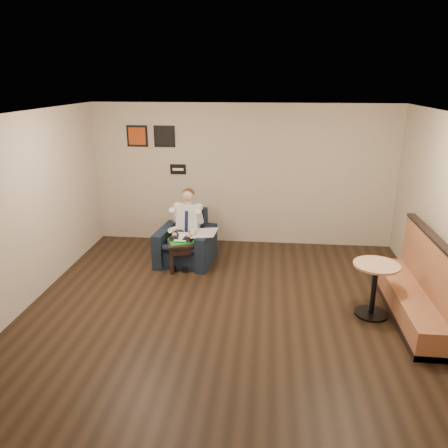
# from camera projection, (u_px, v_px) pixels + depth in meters

# --- Properties ---
(ground) EXTENTS (6.00, 6.00, 0.00)m
(ground) POSITION_uv_depth(u_px,v_px,m) (228.00, 315.00, 6.29)
(ground) COLOR black
(ground) RESTS_ON ground
(wall_back) EXTENTS (6.00, 0.02, 2.80)m
(wall_back) POSITION_uv_depth(u_px,v_px,m) (243.00, 175.00, 8.68)
(wall_back) COLOR beige
(wall_back) RESTS_ON ground
(wall_front) EXTENTS (6.00, 0.02, 2.80)m
(wall_front) POSITION_uv_depth(u_px,v_px,m) (188.00, 359.00, 3.02)
(wall_front) COLOR beige
(wall_front) RESTS_ON ground
(wall_left) EXTENTS (0.02, 6.00, 2.80)m
(wall_left) POSITION_uv_depth(u_px,v_px,m) (17.00, 216.00, 6.14)
(wall_left) COLOR beige
(wall_left) RESTS_ON ground
(ceiling) EXTENTS (6.00, 6.00, 0.02)m
(ceiling) POSITION_uv_depth(u_px,v_px,m) (229.00, 116.00, 5.40)
(ceiling) COLOR white
(ceiling) RESTS_ON wall_back
(seating_sign) EXTENTS (0.32, 0.02, 0.20)m
(seating_sign) POSITION_uv_depth(u_px,v_px,m) (178.00, 169.00, 8.76)
(seating_sign) COLOR black
(seating_sign) RESTS_ON wall_back
(art_print_left) EXTENTS (0.42, 0.03, 0.42)m
(art_print_left) POSITION_uv_depth(u_px,v_px,m) (137.00, 136.00, 8.63)
(art_print_left) COLOR #BA4316
(art_print_left) RESTS_ON wall_back
(art_print_right) EXTENTS (0.42, 0.03, 0.42)m
(art_print_right) POSITION_uv_depth(u_px,v_px,m) (164.00, 136.00, 8.58)
(art_print_right) COLOR black
(art_print_right) RESTS_ON wall_back
(armchair) EXTENTS (1.07, 1.07, 0.94)m
(armchair) POSITION_uv_depth(u_px,v_px,m) (186.00, 238.00, 7.95)
(armchair) COLOR black
(armchair) RESTS_ON ground
(seated_man) EXTENTS (0.71, 0.98, 1.28)m
(seated_man) POSITION_uv_depth(u_px,v_px,m) (183.00, 231.00, 7.79)
(seated_man) COLOR silver
(seated_man) RESTS_ON armchair
(lap_papers) EXTENTS (0.23, 0.31, 0.01)m
(lap_papers) POSITION_uv_depth(u_px,v_px,m) (182.00, 237.00, 7.71)
(lap_papers) COLOR white
(lap_papers) RESTS_ON seated_man
(newspaper) EXTENTS (0.44, 0.53, 0.01)m
(newspaper) POSITION_uv_depth(u_px,v_px,m) (205.00, 233.00, 7.73)
(newspaper) COLOR silver
(newspaper) RESTS_ON armchair
(side_table) EXTENTS (0.77, 0.77, 0.50)m
(side_table) POSITION_uv_depth(u_px,v_px,m) (185.00, 253.00, 7.83)
(side_table) COLOR black
(side_table) RESTS_ON ground
(green_folder) EXTENTS (0.61, 0.54, 0.01)m
(green_folder) POSITION_uv_depth(u_px,v_px,m) (183.00, 241.00, 7.72)
(green_folder) COLOR green
(green_folder) RESTS_ON side_table
(coffee_mug) EXTENTS (0.12, 0.12, 0.11)m
(coffee_mug) POSITION_uv_depth(u_px,v_px,m) (195.00, 234.00, 7.89)
(coffee_mug) COLOR white
(coffee_mug) RESTS_ON side_table
(smartphone) EXTENTS (0.17, 0.10, 0.01)m
(smartphone) POSITION_uv_depth(u_px,v_px,m) (187.00, 236.00, 7.92)
(smartphone) COLOR black
(smartphone) RESTS_ON side_table
(banquette) EXTENTS (0.54, 2.28, 1.17)m
(banquette) POSITION_uv_depth(u_px,v_px,m) (414.00, 278.00, 6.11)
(banquette) COLOR #A1603E
(banquette) RESTS_ON ground
(cafe_table) EXTENTS (0.75, 0.75, 0.79)m
(cafe_table) POSITION_uv_depth(u_px,v_px,m) (374.00, 290.00, 6.17)
(cafe_table) COLOR tan
(cafe_table) RESTS_ON ground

